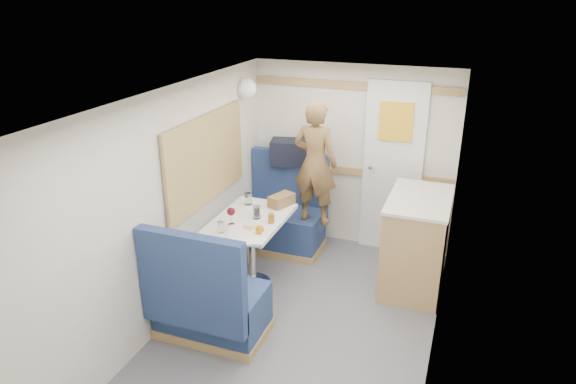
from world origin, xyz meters
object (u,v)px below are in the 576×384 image
at_px(dome_light, 247,88).
at_px(beer_glass, 271,218).
at_px(bench_near, 208,306).
at_px(tray, 244,235).
at_px(dinette_table, 251,233).
at_px(cheese_block, 249,227).
at_px(duffel_bag, 297,152).
at_px(tumbler_right, 257,212).
at_px(tumbler_left, 221,227).
at_px(tumbler_mid, 248,199).
at_px(orange_fruit, 260,229).
at_px(person, 315,163).
at_px(bread_loaf, 281,200).
at_px(bench_far, 283,221).
at_px(wine_glass, 231,212).
at_px(pepper_grinder, 256,210).
at_px(galley_counter, 416,242).

relative_size(dome_light, beer_glass, 2.20).
bearing_deg(bench_near, tray, 78.04).
height_order(dinette_table, bench_near, bench_near).
xyz_separation_m(dinette_table, cheese_block, (0.10, -0.24, 0.19)).
relative_size(duffel_bag, tumbler_right, 4.56).
xyz_separation_m(tumbler_left, beer_glass, (0.34, 0.34, -0.01)).
distance_m(tumbler_mid, beer_glass, 0.49).
relative_size(orange_fruit, cheese_block, 0.83).
bearing_deg(duffel_bag, person, -63.29).
height_order(duffel_bag, bread_loaf, duffel_bag).
distance_m(cheese_block, bread_loaf, 0.62).
height_order(orange_fruit, tumbler_left, tumbler_left).
distance_m(bench_far, cheese_block, 1.20).
xyz_separation_m(dome_light, tumbler_left, (0.28, -1.22, -0.98)).
bearing_deg(tray, duffel_bag, 91.69).
xyz_separation_m(tray, cheese_block, (-0.01, 0.12, 0.02)).
bearing_deg(wine_glass, pepper_grinder, 64.83).
xyz_separation_m(tumbler_right, beer_glass, (0.16, -0.04, -0.02)).
relative_size(tumbler_right, pepper_grinder, 1.23).
xyz_separation_m(person, bread_loaf, (-0.24, -0.32, -0.31)).
bearing_deg(wine_glass, bench_near, -81.68).
height_order(galley_counter, orange_fruit, galley_counter).
bearing_deg(galley_counter, dinette_table, -159.46).
bearing_deg(dinette_table, tumbler_right, 9.92).
height_order(person, orange_fruit, person).
distance_m(galley_counter, person, 1.24).
height_order(tray, cheese_block, cheese_block).
height_order(duffel_bag, tumbler_mid, duffel_bag).
bearing_deg(tumbler_right, cheese_block, -81.45).
relative_size(tumbler_right, bread_loaf, 0.47).
xyz_separation_m(galley_counter, beer_glass, (-1.24, -0.58, 0.30)).
height_order(dinette_table, cheese_block, cheese_block).
distance_m(dinette_table, cheese_block, 0.32).
relative_size(bench_near, dome_light, 5.25).
relative_size(dinette_table, galley_counter, 1.00).
xyz_separation_m(galley_counter, duffel_bag, (-1.41, 0.57, 0.57)).
height_order(duffel_bag, pepper_grinder, duffel_bag).
height_order(tumbler_left, pepper_grinder, tumbler_left).
bearing_deg(tumbler_right, wine_glass, -127.69).
height_order(cheese_block, bread_loaf, bread_loaf).
distance_m(dinette_table, galley_counter, 1.57).
bearing_deg(beer_glass, pepper_grinder, 150.55).
distance_m(tray, wine_glass, 0.29).
height_order(wine_glass, tumbler_right, wine_glass).
relative_size(tray, cheese_block, 4.11).
distance_m(bench_far, duffel_bag, 0.78).
distance_m(bench_near, duffel_bag, 2.12).
height_order(bench_near, pepper_grinder, bench_near).
xyz_separation_m(cheese_block, tumbler_mid, (-0.25, 0.53, 0.03)).
height_order(wine_glass, tumbler_mid, wine_glass).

